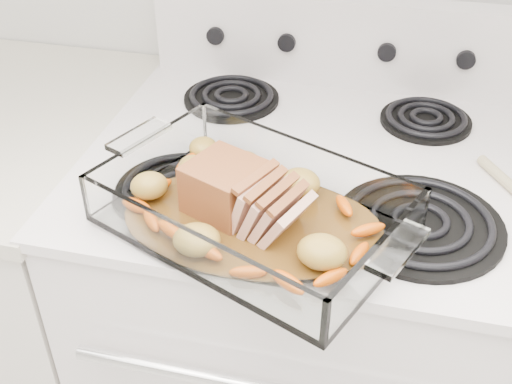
% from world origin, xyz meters
% --- Properties ---
extents(electric_range, '(0.78, 0.70, 1.12)m').
position_xyz_m(electric_range, '(0.00, 1.66, 0.48)').
color(electric_range, white).
rests_on(electric_range, ground).
extents(counter_left, '(0.58, 0.68, 0.93)m').
position_xyz_m(counter_left, '(-0.67, 1.66, 0.47)').
color(counter_left, silver).
rests_on(counter_left, ground).
extents(baking_dish, '(0.42, 0.27, 0.08)m').
position_xyz_m(baking_dish, '(-0.05, 1.43, 0.96)').
color(baking_dish, white).
rests_on(baking_dish, electric_range).
extents(pork_roast, '(0.19, 0.10, 0.08)m').
position_xyz_m(pork_roast, '(-0.08, 1.43, 0.99)').
color(pork_roast, brown).
rests_on(pork_roast, baking_dish).
extents(roast_vegetables, '(0.35, 0.19, 0.04)m').
position_xyz_m(roast_vegetables, '(-0.05, 1.46, 0.97)').
color(roast_vegetables, '#CB570A').
rests_on(roast_vegetables, baking_dish).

